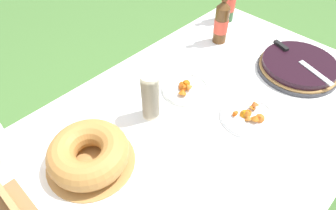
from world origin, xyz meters
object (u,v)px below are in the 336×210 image
object	(u,v)px
cup_stack	(150,96)
cider_bottle_amber	(221,22)
bundt_cake	(89,154)
cider_bottle_green	(229,0)
berry_tart	(298,67)
snack_plate_right	(248,116)
snack_plate_near	(185,89)
serving_knife	(296,57)

from	to	relation	value
cup_stack	cider_bottle_amber	size ratio (longest dim) A/B	0.68
bundt_cake	cider_bottle_green	xyz separation A→B (m)	(1.17, 0.25, 0.07)
berry_tart	snack_plate_right	world-z (taller)	same
bundt_cake	snack_plate_near	size ratio (longest dim) A/B	1.49
serving_knife	snack_plate_right	bearing A→B (deg)	-67.28
snack_plate_near	cider_bottle_green	bearing A→B (deg)	20.68
bundt_cake	berry_tart	bearing A→B (deg)	-15.89
cup_stack	berry_tart	bearing A→B (deg)	-23.54
cider_bottle_amber	snack_plate_near	bearing A→B (deg)	-162.56
berry_tart	serving_knife	bearing A→B (deg)	70.89
cup_stack	snack_plate_near	distance (m)	0.23
berry_tart	cider_bottle_amber	xyz separation A→B (m)	(-0.06, 0.43, 0.09)
berry_tart	serving_knife	world-z (taller)	serving_knife
berry_tart	cider_bottle_amber	bearing A→B (deg)	97.41
snack_plate_near	serving_knife	bearing A→B (deg)	-28.78
berry_tart	cup_stack	distance (m)	0.76
bundt_cake	cider_bottle_amber	xyz separation A→B (m)	(0.95, 0.15, 0.06)
berry_tart	cup_stack	xyz separation A→B (m)	(-0.69, 0.30, 0.08)
serving_knife	snack_plate_near	xyz separation A→B (m)	(-0.49, 0.27, -0.05)
snack_plate_near	bundt_cake	bearing A→B (deg)	-178.76
serving_knife	cider_bottle_green	distance (m)	0.54
berry_tart	snack_plate_near	world-z (taller)	snack_plate_near
serving_knife	bundt_cake	bearing A→B (deg)	-85.19
serving_knife	snack_plate_near	distance (m)	0.57
serving_knife	snack_plate_right	world-z (taller)	serving_knife
cider_bottle_green	snack_plate_right	distance (m)	0.80
serving_knife	snack_plate_right	xyz separation A→B (m)	(-0.44, -0.03, -0.05)
serving_knife	cider_bottle_amber	distance (m)	0.41
serving_knife	cup_stack	bearing A→B (deg)	-92.21
cider_bottle_amber	snack_plate_right	world-z (taller)	cider_bottle_amber
berry_tart	snack_plate_near	bearing A→B (deg)	148.31
snack_plate_right	bundt_cake	bearing A→B (deg)	153.73
berry_tart	bundt_cake	bearing A→B (deg)	164.11
cider_bottle_green	snack_plate_right	xyz separation A→B (m)	(-0.58, -0.54, -0.11)
serving_knife	snack_plate_right	distance (m)	0.44
bundt_cake	cup_stack	xyz separation A→B (m)	(0.32, 0.01, 0.05)
cider_bottle_amber	cider_bottle_green	bearing A→B (deg)	26.78
serving_knife	snack_plate_near	world-z (taller)	serving_knife
berry_tart	cup_stack	world-z (taller)	cup_stack
serving_knife	cider_bottle_amber	world-z (taller)	cider_bottle_amber
cup_stack	snack_plate_near	bearing A→B (deg)	-0.90
cider_bottle_amber	snack_plate_near	distance (m)	0.46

